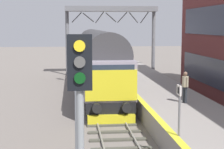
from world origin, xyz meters
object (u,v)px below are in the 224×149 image
at_px(signal_post_mid, 77,88).
at_px(signal_post_far, 73,53).
at_px(diesel_locomotive, 98,59).
at_px(platform_number_sign, 179,102).
at_px(waiting_passenger, 185,84).
at_px(signal_post_near, 80,132).

height_order(signal_post_mid, signal_post_far, signal_post_mid).
distance_m(diesel_locomotive, platform_number_sign, 15.41).
xyz_separation_m(signal_post_mid, waiting_passenger, (5.71, 7.07, -1.09)).
bearing_deg(waiting_passenger, signal_post_far, 9.29).
bearing_deg(signal_post_far, signal_post_near, -90.00).
bearing_deg(platform_number_sign, signal_post_near, -120.64).
bearing_deg(signal_post_mid, diesel_locomotive, 83.79).
bearing_deg(diesel_locomotive, waiting_passenger, -67.97).
bearing_deg(signal_post_mid, signal_post_near, -90.00).
xyz_separation_m(platform_number_sign, waiting_passenger, (2.00, 5.67, -0.26)).
xyz_separation_m(signal_post_mid, signal_post_far, (-0.00, 21.19, -0.45)).
distance_m(signal_post_far, platform_number_sign, 20.13).
relative_size(signal_post_near, signal_post_mid, 1.03).
distance_m(signal_post_mid, platform_number_sign, 4.05).
bearing_deg(platform_number_sign, diesel_locomotive, 97.06).
height_order(signal_post_far, waiting_passenger, signal_post_far).
bearing_deg(diesel_locomotive, signal_post_mid, -96.21).
distance_m(diesel_locomotive, signal_post_near, 21.65).
height_order(signal_post_mid, waiting_passenger, signal_post_mid).
distance_m(signal_post_near, signal_post_mid, 4.87).
height_order(platform_number_sign, waiting_passenger, platform_number_sign).
height_order(signal_post_near, waiting_passenger, signal_post_near).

